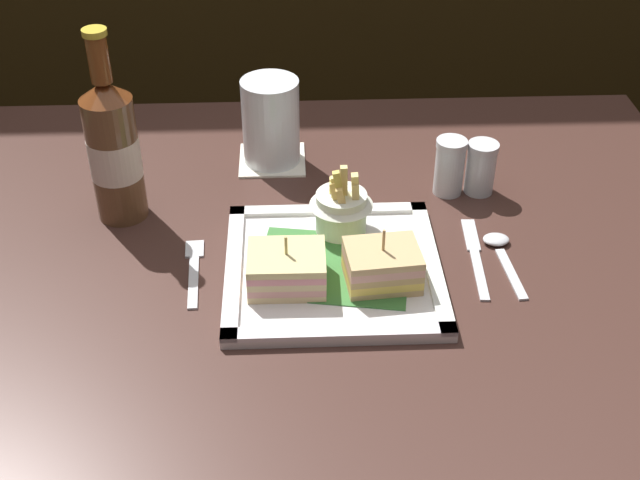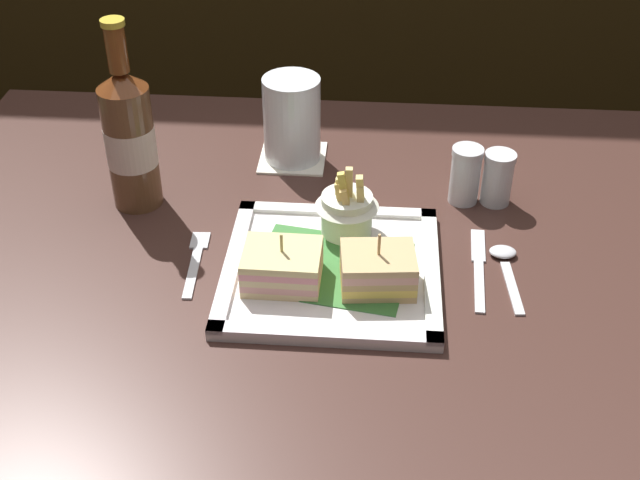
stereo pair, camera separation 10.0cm
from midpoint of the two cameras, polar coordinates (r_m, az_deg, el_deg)
name	(u,v)px [view 2 (the right image)]	position (r m, az deg, el deg)	size (l,w,h in m)	color
dining_table	(310,324)	(1.16, 1.76, -5.79)	(1.15, 0.90, 0.74)	#412822
square_plate	(331,270)	(1.06, 3.49, -2.15)	(0.27, 0.27, 0.02)	white
sandwich_half_left	(282,266)	(1.02, 0.23, -1.90)	(0.09, 0.08, 0.07)	#E3C387
sandwich_half_right	(378,270)	(1.02, 6.76, -2.14)	(0.10, 0.08, 0.08)	tan
fries_cup	(347,207)	(1.10, 4.46, 2.18)	(0.08, 0.08, 0.10)	silver
beer_bottle	(130,137)	(1.16, -10.39, 6.80)	(0.07, 0.07, 0.27)	brown
drink_coaster	(293,158)	(1.30, 0.35, 5.54)	(0.10, 0.10, 0.00)	white
water_glass	(292,125)	(1.27, 0.36, 7.76)	(0.09, 0.09, 0.13)	silver
fork	(196,259)	(1.09, -5.84, -1.41)	(0.03, 0.14, 0.00)	silver
knife	(479,265)	(1.10, 13.28, -1.76)	(0.02, 0.17, 0.00)	silver
spoon	(505,261)	(1.11, 15.00, -1.50)	(0.04, 0.13, 0.01)	silver
salt_shaker	(465,178)	(1.21, 12.16, 4.05)	(0.04, 0.04, 0.08)	silver
pepper_shaker	(497,181)	(1.21, 14.26, 3.82)	(0.04, 0.04, 0.08)	silver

